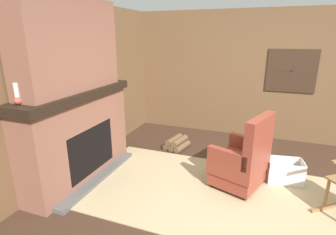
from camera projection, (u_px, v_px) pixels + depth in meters
ground_plane at (249, 212)px, 3.10m from camera, size 14.00×14.00×0.00m
wood_panel_wall_left at (60, 93)px, 3.61m from camera, size 0.06×5.80×2.49m
wood_panel_wall_back at (266, 76)px, 5.08m from camera, size 5.80×0.09×2.49m
fireplace_hearth at (80, 136)px, 3.71m from camera, size 0.64×1.96×1.29m
chimney_breast at (69, 45)px, 3.34m from camera, size 0.38×1.64×1.18m
area_rug at (216, 193)px, 3.45m from camera, size 3.63×1.90×0.01m
armchair at (242, 162)px, 3.52m from camera, size 0.81×0.86×1.05m
firewood_stack at (177, 143)px, 4.83m from camera, size 0.43×0.50×0.21m
laundry_basket at (285, 171)px, 3.70m from camera, size 0.51×0.37×0.33m
oil_lamp_vase at (17, 97)px, 2.77m from camera, size 0.09×0.09×0.23m
storage_case at (99, 78)px, 4.09m from camera, size 0.14×0.23×0.13m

